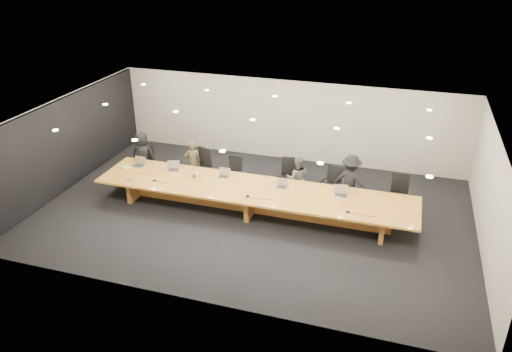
{
  "coord_description": "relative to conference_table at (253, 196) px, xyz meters",
  "views": [
    {
      "loc": [
        3.77,
        -11.74,
        7.08
      ],
      "look_at": [
        0.0,
        0.3,
        1.0
      ],
      "focal_mm": 35.0,
      "sensor_mm": 36.0,
      "label": 1
    }
  ],
  "objects": [
    {
      "name": "chair_far_left",
      "position": [
        -3.98,
        1.21,
        -0.01
      ],
      "size": [
        0.66,
        0.66,
        1.02
      ],
      "primitive_type": null,
      "rotation": [
        0.0,
        0.0,
        0.34
      ],
      "color": "black",
      "rests_on": "ground"
    },
    {
      "name": "laptop_d",
      "position": [
        0.75,
        0.29,
        0.36
      ],
      "size": [
        0.34,
        0.26,
        0.25
      ],
      "primitive_type": null,
      "rotation": [
        0.0,
        0.0,
        0.09
      ],
      "color": "tan",
      "rests_on": "conference_table"
    },
    {
      "name": "chair_far_right",
      "position": [
        3.91,
        1.22,
        0.05
      ],
      "size": [
        0.61,
        0.61,
        1.15
      ],
      "primitive_type": null,
      "rotation": [
        0.0,
        0.0,
        0.04
      ],
      "color": "black",
      "rests_on": "ground"
    },
    {
      "name": "lime_gadget",
      "position": [
        -4.09,
        0.2,
        0.26
      ],
      "size": [
        0.18,
        0.13,
        0.03
      ],
      "primitive_type": "cube",
      "rotation": [
        0.0,
        0.0,
        0.28
      ],
      "color": "#5DB22F",
      "rests_on": "notepad"
    },
    {
      "name": "ground",
      "position": [
        0.0,
        0.0,
        -0.52
      ],
      "size": [
        12.0,
        12.0,
        0.0
      ],
      "primitive_type": "plane",
      "color": "black",
      "rests_on": "ground"
    },
    {
      "name": "person_c",
      "position": [
        1.0,
        1.14,
        0.17
      ],
      "size": [
        0.78,
        0.68,
        1.37
      ],
      "primitive_type": "imported",
      "rotation": [
        0.0,
        0.0,
        3.41
      ],
      "color": "#4E4E50",
      "rests_on": "ground"
    },
    {
      "name": "mic_center",
      "position": [
        0.01,
        -0.47,
        0.25
      ],
      "size": [
        0.16,
        0.16,
        0.03
      ],
      "primitive_type": "cone",
      "rotation": [
        0.0,
        0.0,
        -0.23
      ],
      "color": "black",
      "rests_on": "conference_table"
    },
    {
      "name": "back_wall",
      "position": [
        0.0,
        4.0,
        0.88
      ],
      "size": [
        12.0,
        0.02,
        2.8
      ],
      "primitive_type": "cube",
      "color": "silver",
      "rests_on": "ground"
    },
    {
      "name": "paper_cup_near",
      "position": [
        1.09,
        0.21,
        0.27
      ],
      "size": [
        0.08,
        0.08,
        0.08
      ],
      "primitive_type": "cone",
      "rotation": [
        0.0,
        0.0,
        -0.25
      ],
      "color": "silver",
      "rests_on": "conference_table"
    },
    {
      "name": "person_b",
      "position": [
        -2.37,
        1.26,
        0.18
      ],
      "size": [
        0.6,
        0.5,
        1.4
      ],
      "primitive_type": "imported",
      "rotation": [
        0.0,
        0.0,
        3.51
      ],
      "color": "#36321D",
      "rests_on": "ground"
    },
    {
      "name": "water_bottle",
      "position": [
        -1.71,
        0.04,
        0.35
      ],
      "size": [
        0.1,
        0.1,
        0.25
      ],
      "primitive_type": "cylinder",
      "rotation": [
        0.0,
        0.0,
        -0.25
      ],
      "color": "silver",
      "rests_on": "conference_table"
    },
    {
      "name": "conference_table",
      "position": [
        0.0,
        0.0,
        0.0
      ],
      "size": [
        9.0,
        1.8,
        0.75
      ],
      "color": "#996521",
      "rests_on": "ground"
    },
    {
      "name": "chair_mid_left",
      "position": [
        -1.04,
        1.33,
        -0.02
      ],
      "size": [
        0.54,
        0.54,
        1.0
      ],
      "primitive_type": null,
      "rotation": [
        0.0,
        0.0,
        0.07
      ],
      "color": "black",
      "rests_on": "ground"
    },
    {
      "name": "chair_mid_right",
      "position": [
        0.69,
        1.34,
        0.06
      ],
      "size": [
        0.65,
        0.65,
        1.16
      ],
      "primitive_type": null,
      "rotation": [
        0.0,
        0.0,
        0.11
      ],
      "color": "black",
      "rests_on": "ground"
    },
    {
      "name": "chair_right",
      "position": [
        1.97,
        1.29,
        0.03
      ],
      "size": [
        0.71,
        0.71,
        1.11
      ],
      "primitive_type": null,
      "rotation": [
        0.0,
        0.0,
        -0.33
      ],
      "color": "black",
      "rests_on": "ground"
    },
    {
      "name": "person_d",
      "position": [
        2.54,
        1.2,
        0.27
      ],
      "size": [
        1.11,
        0.78,
        1.57
      ],
      "primitive_type": "imported",
      "rotation": [
        0.0,
        0.0,
        2.94
      ],
      "color": "black",
      "rests_on": "ground"
    },
    {
      "name": "laptop_b",
      "position": [
        -2.63,
        0.42,
        0.37
      ],
      "size": [
        0.42,
        0.36,
        0.28
      ],
      "primitive_type": null,
      "rotation": [
        0.0,
        0.0,
        0.34
      ],
      "color": "tan",
      "rests_on": "conference_table"
    },
    {
      "name": "laptop_c",
      "position": [
        -1.03,
        0.42,
        0.36
      ],
      "size": [
        0.34,
        0.25,
        0.26
      ],
      "primitive_type": null,
      "rotation": [
        0.0,
        0.0,
        -0.02
      ],
      "color": "tan",
      "rests_on": "conference_table"
    },
    {
      "name": "amber_mug",
      "position": [
        -1.85,
        0.17,
        0.28
      ],
      "size": [
        0.09,
        0.09,
        0.1
      ],
      "primitive_type": "cylinder",
      "rotation": [
        0.0,
        0.0,
        -0.15
      ],
      "color": "maroon",
      "rests_on": "conference_table"
    },
    {
      "name": "notepad",
      "position": [
        -4.11,
        0.22,
        0.24
      ],
      "size": [
        0.31,
        0.28,
        0.02
      ],
      "primitive_type": "cube",
      "rotation": [
        0.0,
        0.0,
        -0.37
      ],
      "color": "white",
      "rests_on": "conference_table"
    },
    {
      "name": "chair_left",
      "position": [
        -2.11,
        1.21,
        0.07
      ],
      "size": [
        0.77,
        0.77,
        1.19
      ],
      "primitive_type": null,
      "rotation": [
        0.0,
        0.0,
        -0.33
      ],
      "color": "black",
      "rests_on": "ground"
    },
    {
      "name": "av_box",
      "position": [
        -3.54,
        -0.57,
        0.24
      ],
      "size": [
        0.21,
        0.17,
        0.03
      ],
      "primitive_type": "cube",
      "rotation": [
        0.0,
        0.0,
        -0.11
      ],
      "color": "#B6B6BB",
      "rests_on": "conference_table"
    },
    {
      "name": "laptop_a",
      "position": [
        -3.78,
        0.37,
        0.37
      ],
      "size": [
        0.38,
        0.28,
        0.29
      ],
      "primitive_type": null,
      "rotation": [
        0.0,
        0.0,
        -0.05
      ],
      "color": "#BAAB8E",
      "rests_on": "conference_table"
    },
    {
      "name": "person_a",
      "position": [
        -4.05,
        1.15,
        0.24
      ],
      "size": [
        0.81,
        0.58,
        1.53
      ],
      "primitive_type": "imported",
      "rotation": [
        0.0,
        0.0,
        3.28
      ],
      "color": "black",
      "rests_on": "ground"
    },
    {
      "name": "mic_left",
      "position": [
        -2.84,
        -0.37,
        0.25
      ],
      "size": [
        0.16,
        0.16,
        0.03
      ],
      "primitive_type": "cone",
      "rotation": [
        0.0,
        0.0,
        -0.2
      ],
      "color": "black",
      "rests_on": "conference_table"
    },
    {
      "name": "left_wall_panel",
      "position": [
        -5.94,
        0.0,
        0.85
      ],
      "size": [
        0.08,
        7.84,
        2.74
      ],
      "primitive_type": "cube",
      "color": "black",
      "rests_on": "ground"
    },
    {
      "name": "laptop_e",
      "position": [
        2.4,
        0.27,
        0.38
      ],
      "size": [
        0.41,
        0.32,
        0.29
      ],
      "primitive_type": null,
      "rotation": [
        0.0,
        0.0,
        0.14
      ],
      "color": "#BFAC92",
      "rests_on": "conference_table"
    },
    {
      "name": "mic_right",
      "position": [
        2.71,
        -0.52,
        0.24
      ],
      "size": [
        0.14,
        0.14,
        0.03
      ],
      "primitive_type": "cone",
      "rotation": [
        0.0,
        0.0,
        -0.16
      ],
      "color": "black",
      "rests_on": "conference_table"
    },
    {
      "name": "paper_cup_far",
      "position": [
        2.36,
        0.07,
        0.27
      ],
      "size": [
        0.09,
        0.09,
        0.08
      ],
      "primitive_type": "cone",
      "rotation": [
        0.0,
        0.0,
        -0.41
      ],
      "color": "silver",
      "rests_on": "conference_table"
    }
  ]
}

